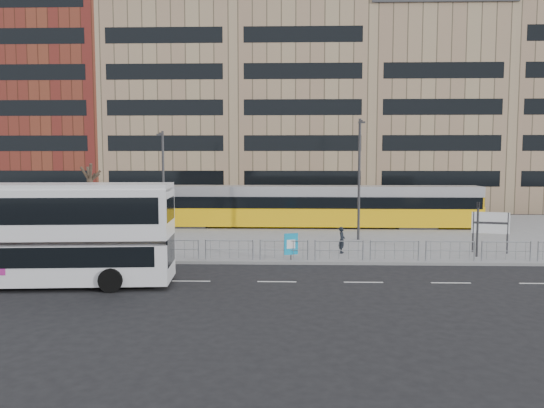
{
  "coord_description": "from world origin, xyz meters",
  "views": [
    {
      "loc": [
        2.47,
        -28.11,
        5.74
      ],
      "look_at": [
        1.48,
        6.0,
        2.74
      ],
      "focal_mm": 35.0,
      "sensor_mm": 36.0,
      "label": 1
    }
  ],
  "objects_px": {
    "traffic_light_east": "(478,222)",
    "pedestrian": "(342,240)",
    "traffic_light_west": "(72,223)",
    "lamp_post_west": "(163,177)",
    "double_decker_bus": "(41,231)",
    "tram": "(301,206)",
    "ad_panel": "(291,244)",
    "station_sign": "(490,225)",
    "bare_tree": "(89,162)",
    "lamp_post_east": "(359,174)"
  },
  "relations": [
    {
      "from": "double_decker_bus",
      "to": "traffic_light_east",
      "type": "bearing_deg",
      "value": 13.02
    },
    {
      "from": "pedestrian",
      "to": "traffic_light_west",
      "type": "distance_m",
      "value": 15.26
    },
    {
      "from": "traffic_light_west",
      "to": "station_sign",
      "type": "bearing_deg",
      "value": 8.13
    },
    {
      "from": "pedestrian",
      "to": "double_decker_bus",
      "type": "bearing_deg",
      "value": 133.68
    },
    {
      "from": "station_sign",
      "to": "traffic_light_west",
      "type": "distance_m",
      "value": 23.89
    },
    {
      "from": "station_sign",
      "to": "tram",
      "type": "bearing_deg",
      "value": 147.29
    },
    {
      "from": "traffic_light_east",
      "to": "pedestrian",
      "type": "bearing_deg",
      "value": -169.44
    },
    {
      "from": "tram",
      "to": "station_sign",
      "type": "bearing_deg",
      "value": -46.04
    },
    {
      "from": "station_sign",
      "to": "bare_tree",
      "type": "xyz_separation_m",
      "value": [
        -26.06,
        6.44,
        3.59
      ]
    },
    {
      "from": "traffic_light_west",
      "to": "lamp_post_west",
      "type": "xyz_separation_m",
      "value": [
        2.62,
        10.48,
        2.16
      ]
    },
    {
      "from": "station_sign",
      "to": "pedestrian",
      "type": "relative_size",
      "value": 1.55
    },
    {
      "from": "double_decker_bus",
      "to": "lamp_post_west",
      "type": "distance_m",
      "value": 16.22
    },
    {
      "from": "ad_panel",
      "to": "lamp_post_west",
      "type": "xyz_separation_m",
      "value": [
        -9.44,
        10.46,
        3.28
      ]
    },
    {
      "from": "lamp_post_west",
      "to": "traffic_light_west",
      "type": "bearing_deg",
      "value": -104.03
    },
    {
      "from": "double_decker_bus",
      "to": "ad_panel",
      "type": "bearing_deg",
      "value": 22.08
    },
    {
      "from": "lamp_post_west",
      "to": "tram",
      "type": "bearing_deg",
      "value": 17.85
    },
    {
      "from": "tram",
      "to": "traffic_light_east",
      "type": "bearing_deg",
      "value": -52.3
    },
    {
      "from": "traffic_light_east",
      "to": "bare_tree",
      "type": "bearing_deg",
      "value": -179.61
    },
    {
      "from": "double_decker_bus",
      "to": "tram",
      "type": "bearing_deg",
      "value": 53.6
    },
    {
      "from": "ad_panel",
      "to": "lamp_post_east",
      "type": "relative_size",
      "value": 0.18
    },
    {
      "from": "station_sign",
      "to": "traffic_light_east",
      "type": "xyz_separation_m",
      "value": [
        -1.19,
        -1.25,
        0.31
      ]
    },
    {
      "from": "pedestrian",
      "to": "bare_tree",
      "type": "height_order",
      "value": "bare_tree"
    },
    {
      "from": "station_sign",
      "to": "traffic_light_west",
      "type": "bearing_deg",
      "value": -160.3
    },
    {
      "from": "double_decker_bus",
      "to": "bare_tree",
      "type": "distance_m",
      "value": 15.14
    },
    {
      "from": "bare_tree",
      "to": "lamp_post_east",
      "type": "bearing_deg",
      "value": -4.94
    },
    {
      "from": "pedestrian",
      "to": "lamp_post_west",
      "type": "bearing_deg",
      "value": 71.32
    },
    {
      "from": "station_sign",
      "to": "lamp_post_west",
      "type": "relative_size",
      "value": 0.32
    },
    {
      "from": "double_decker_bus",
      "to": "traffic_light_west",
      "type": "xyz_separation_m",
      "value": [
        -0.9,
        5.55,
        -0.35
      ]
    },
    {
      "from": "double_decker_bus",
      "to": "lamp_post_west",
      "type": "xyz_separation_m",
      "value": [
        1.72,
        16.03,
        1.81
      ]
    },
    {
      "from": "tram",
      "to": "pedestrian",
      "type": "xyz_separation_m",
      "value": [
        2.07,
        -11.63,
        -0.9
      ]
    },
    {
      "from": "ad_panel",
      "to": "pedestrian",
      "type": "bearing_deg",
      "value": 16.33
    },
    {
      "from": "tram",
      "to": "bare_tree",
      "type": "distance_m",
      "value": 16.44
    },
    {
      "from": "tram",
      "to": "ad_panel",
      "type": "height_order",
      "value": "tram"
    },
    {
      "from": "station_sign",
      "to": "traffic_light_east",
      "type": "height_order",
      "value": "traffic_light_east"
    },
    {
      "from": "ad_panel",
      "to": "bare_tree",
      "type": "bearing_deg",
      "value": 128.53
    },
    {
      "from": "double_decker_bus",
      "to": "ad_panel",
      "type": "distance_m",
      "value": 12.56
    },
    {
      "from": "pedestrian",
      "to": "lamp_post_west",
      "type": "relative_size",
      "value": 0.21
    },
    {
      "from": "lamp_post_west",
      "to": "lamp_post_east",
      "type": "xyz_separation_m",
      "value": [
        14.09,
        -3.17,
        0.33
      ]
    },
    {
      "from": "lamp_post_east",
      "to": "station_sign",
      "type": "bearing_deg",
      "value": -34.26
    },
    {
      "from": "double_decker_bus",
      "to": "lamp_post_east",
      "type": "distance_m",
      "value": 20.49
    },
    {
      "from": "double_decker_bus",
      "to": "station_sign",
      "type": "height_order",
      "value": "double_decker_bus"
    },
    {
      "from": "pedestrian",
      "to": "lamp_post_west",
      "type": "distance_m",
      "value": 15.32
    },
    {
      "from": "lamp_post_west",
      "to": "bare_tree",
      "type": "xyz_separation_m",
      "value": [
        -4.93,
        -1.53,
        1.12
      ]
    },
    {
      "from": "tram",
      "to": "lamp_post_east",
      "type": "height_order",
      "value": "lamp_post_east"
    },
    {
      "from": "station_sign",
      "to": "traffic_light_west",
      "type": "height_order",
      "value": "traffic_light_west"
    },
    {
      "from": "lamp_post_east",
      "to": "lamp_post_west",
      "type": "bearing_deg",
      "value": 167.31
    },
    {
      "from": "lamp_post_east",
      "to": "traffic_light_east",
      "type": "bearing_deg",
      "value": -45.92
    },
    {
      "from": "bare_tree",
      "to": "ad_panel",
      "type": "bearing_deg",
      "value": -31.87
    },
    {
      "from": "tram",
      "to": "lamp_post_west",
      "type": "height_order",
      "value": "lamp_post_west"
    },
    {
      "from": "double_decker_bus",
      "to": "station_sign",
      "type": "xyz_separation_m",
      "value": [
        22.85,
        8.06,
        -0.66
      ]
    }
  ]
}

